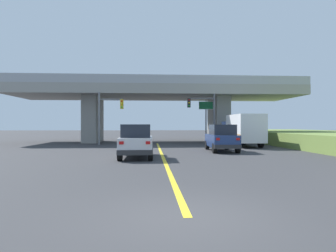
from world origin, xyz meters
The scene contains 9 objects.
ground centered at (0.00, 28.27, 0.00)m, with size 160.00×160.00×0.00m, color #353538.
overpass_bridge centered at (0.00, 28.27, 5.13)m, with size 32.62×8.97×7.22m.
lane_divider_stripe centered at (0.00, 12.72, 0.00)m, with size 0.20×25.44×0.01m, color yellow.
suv_lead centered at (-1.62, 11.57, 1.01)m, with size 1.95×4.40×2.02m.
suv_crossing centered at (4.60, 15.48, 1.01)m, with size 2.05×4.51×2.02m.
box_truck centered at (7.89, 20.62, 1.56)m, with size 2.33×6.65×2.94m.
traffic_signal_nearside centered at (4.95, 23.87, 3.45)m, with size 2.91×0.36×5.45m.
traffic_signal_farside centered at (-5.09, 23.58, 3.33)m, with size 2.53×0.36×5.33m.
highway_sign centered at (5.54, 26.36, 3.54)m, with size 1.64×0.17×4.82m.
Camera 1 is at (-0.81, -6.12, 1.97)m, focal length 31.07 mm.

